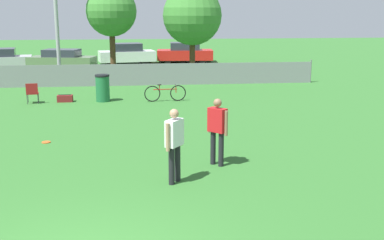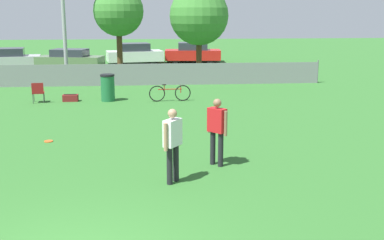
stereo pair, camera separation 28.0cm
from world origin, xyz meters
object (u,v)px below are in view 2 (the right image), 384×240
at_px(trash_bin, 108,88).
at_px(bicycle_sideline, 170,93).
at_px(parked_car_white, 135,54).
at_px(tree_near_pole, 118,12).
at_px(player_receiver_white, 173,140).
at_px(gear_bag_sideline, 70,98).
at_px(parked_car_red, 193,53).
at_px(folding_chair_sideline, 38,91).
at_px(frisbee_disc, 49,141).
at_px(parked_car_olive, 70,59).
at_px(player_thrower_red, 217,127).
at_px(parked_car_silver, 7,59).
at_px(tree_far_right, 199,16).

bearing_deg(trash_bin, bicycle_sideline, -6.49).
bearing_deg(parked_car_white, bicycle_sideline, -93.26).
relative_size(tree_near_pole, parked_car_white, 1.23).
xyz_separation_m(tree_near_pole, player_receiver_white, (2.09, -17.72, -2.71)).
bearing_deg(gear_bag_sideline, parked_car_red, 66.89).
distance_m(folding_chair_sideline, parked_car_white, 15.29).
bearing_deg(gear_bag_sideline, player_receiver_white, -69.73).
distance_m(player_receiver_white, trash_bin, 10.38).
distance_m(tree_near_pole, parked_car_white, 7.73).
relative_size(frisbee_disc, parked_car_red, 0.06).
xyz_separation_m(frisbee_disc, parked_car_olive, (-2.14, 18.21, 0.64)).
relative_size(player_thrower_red, folding_chair_sideline, 1.96).
bearing_deg(player_receiver_white, parked_car_olive, 50.38).
bearing_deg(parked_car_silver, parked_car_red, 5.06).
relative_size(gear_bag_sideline, parked_car_white, 0.15).
bearing_deg(frisbee_disc, tree_far_right, 66.64).
height_order(player_receiver_white, bicycle_sideline, player_receiver_white).
height_order(tree_near_pole, parked_car_olive, tree_near_pole).
xyz_separation_m(tree_far_right, parked_car_olive, (-7.93, 4.80, -2.79)).
distance_m(player_thrower_red, parked_car_silver, 23.80).
distance_m(bicycle_sideline, parked_car_olive, 13.48).
bearing_deg(bicycle_sideline, player_receiver_white, -95.70).
bearing_deg(tree_near_pole, tree_far_right, -7.38).
bearing_deg(player_thrower_red, trash_bin, 158.54).
bearing_deg(player_receiver_white, parked_car_white, 39.50).
bearing_deg(parked_car_white, player_receiver_white, -96.91).
height_order(player_thrower_red, folding_chair_sideline, player_thrower_red).
relative_size(tree_far_right, bicycle_sideline, 2.91).
xyz_separation_m(player_thrower_red, gear_bag_sideline, (-4.90, 9.09, -0.83)).
height_order(folding_chair_sideline, parked_car_silver, parked_car_silver).
height_order(tree_near_pole, bicycle_sideline, tree_near_pole).
bearing_deg(parked_car_silver, trash_bin, -68.30).
height_order(player_receiver_white, parked_car_silver, player_receiver_white).
bearing_deg(player_receiver_white, frisbee_disc, 78.69).
bearing_deg(player_receiver_white, tree_far_right, 28.26).
relative_size(folding_chair_sideline, bicycle_sideline, 0.48).
bearing_deg(parked_car_red, trash_bin, -104.04).
height_order(bicycle_sideline, parked_car_red, parked_car_red).
distance_m(player_thrower_red, player_receiver_white, 1.59).
xyz_separation_m(trash_bin, parked_car_white, (0.76, 14.70, 0.14)).
xyz_separation_m(parked_car_silver, parked_car_red, (12.46, 3.29, 0.04)).
bearing_deg(gear_bag_sideline, frisbee_disc, -86.85).
relative_size(player_receiver_white, parked_car_olive, 0.37).
bearing_deg(frisbee_disc, player_receiver_white, -47.49).
bearing_deg(folding_chair_sideline, gear_bag_sideline, -176.67).
xyz_separation_m(parked_car_olive, parked_car_white, (4.11, 2.90, 0.06)).
xyz_separation_m(bicycle_sideline, parked_car_olive, (-5.95, 12.09, 0.30)).
relative_size(parked_car_white, parked_car_red, 1.00).
xyz_separation_m(folding_chair_sideline, parked_car_olive, (-0.53, 11.96, 0.17)).
bearing_deg(player_thrower_red, tree_near_pole, 149.24).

